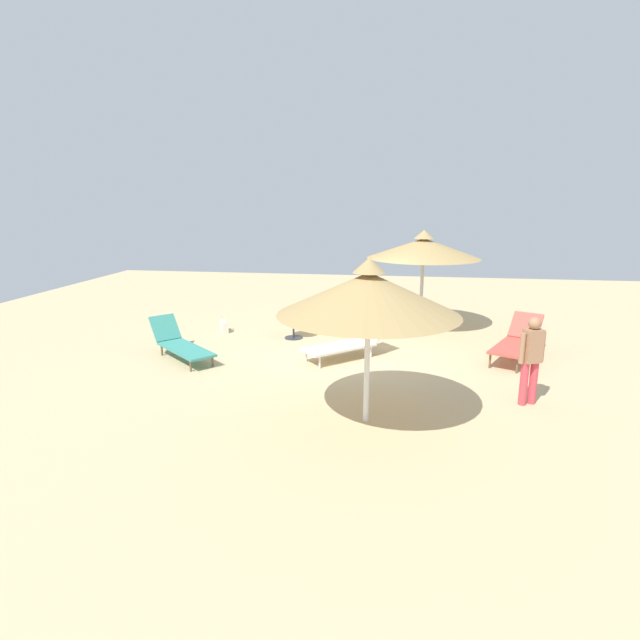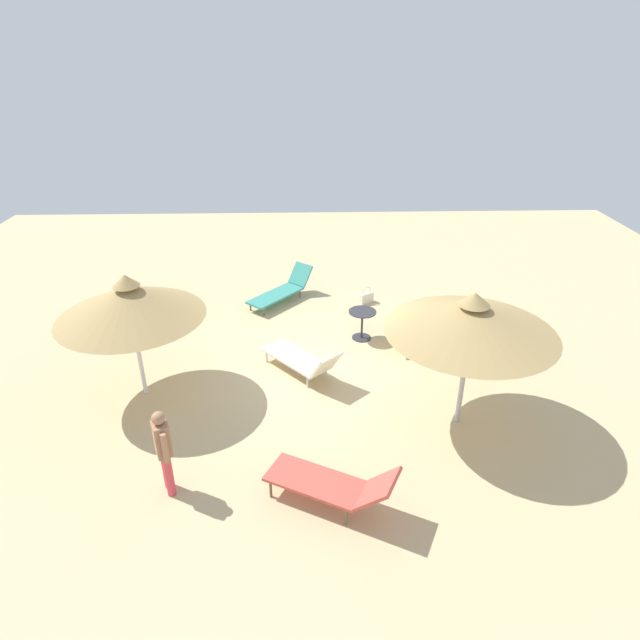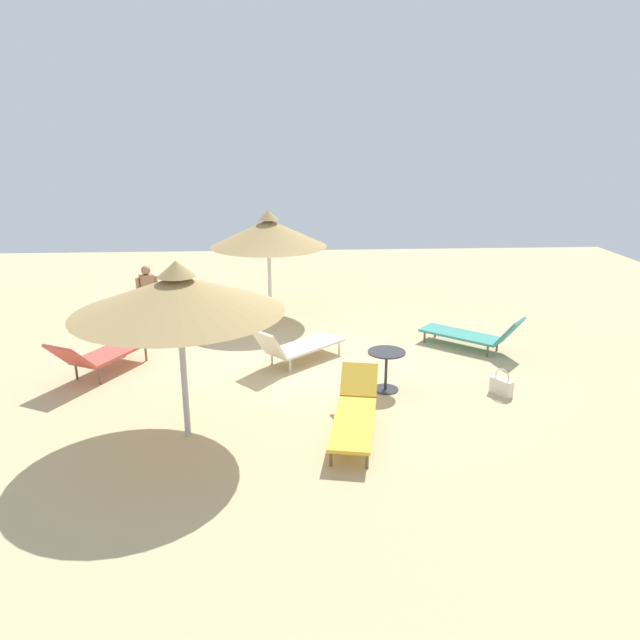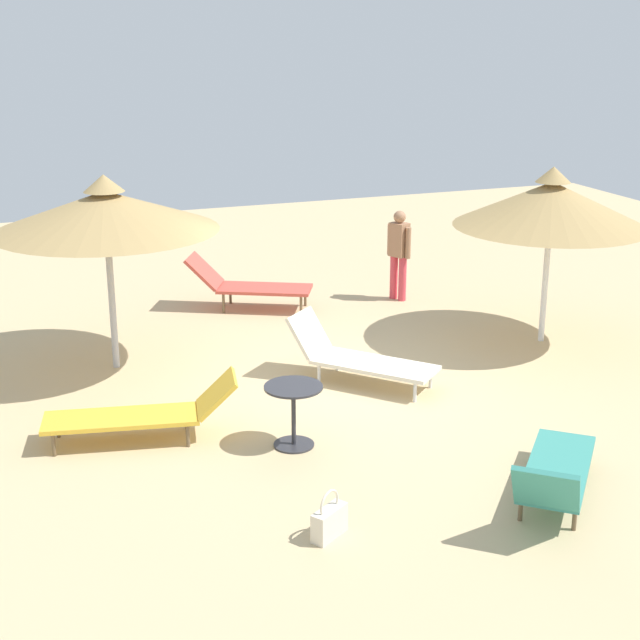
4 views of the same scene
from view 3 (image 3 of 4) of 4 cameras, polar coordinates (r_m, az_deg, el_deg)
ground at (r=11.31m, az=-1.99°, el=-4.89°), size 24.00×24.00×0.10m
parasol_umbrella_far_left at (r=8.35m, az=-13.40°, el=2.41°), size 2.91×2.91×2.61m
parasol_umbrella_edge at (r=14.11m, az=-4.94°, el=8.29°), size 2.73×2.73×2.54m
lounge_chair_near_right at (r=11.54m, az=-20.31°, el=-3.04°), size 1.47×2.06×0.87m
lounge_chair_far_right at (r=11.45m, az=-2.25°, el=-2.43°), size 1.85×1.75×0.83m
lounge_chair_center at (r=8.86m, az=3.35°, el=-8.74°), size 0.97×2.20×0.72m
lounge_chair_near_left at (r=12.57m, az=14.41°, el=-1.29°), size 1.93×1.79×0.80m
person_standing_front at (r=13.64m, az=-16.11°, el=2.31°), size 0.44×0.32×1.50m
handbag at (r=10.58m, az=16.92°, el=-6.04°), size 0.34×0.41×0.47m
side_table_round at (r=10.26m, az=6.34°, el=-4.16°), size 0.64×0.64×0.71m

